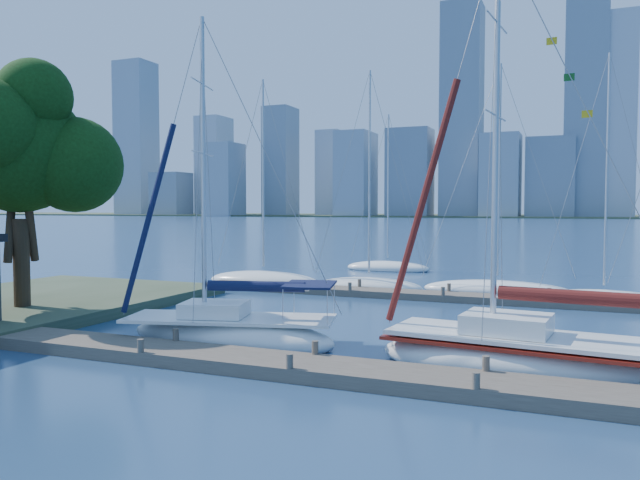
% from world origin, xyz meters
% --- Properties ---
extents(ground, '(700.00, 700.00, 0.00)m').
position_xyz_m(ground, '(0.00, 0.00, 0.00)').
color(ground, navy).
rests_on(ground, ground).
extents(near_dock, '(26.00, 2.00, 0.40)m').
position_xyz_m(near_dock, '(0.00, 0.00, 0.20)').
color(near_dock, '#4B4137').
rests_on(near_dock, ground).
extents(far_dock, '(30.00, 1.80, 0.36)m').
position_xyz_m(far_dock, '(2.00, 16.00, 0.18)').
color(far_dock, '#4B4137').
rests_on(far_dock, ground).
extents(far_shore, '(800.00, 100.00, 1.50)m').
position_xyz_m(far_shore, '(0.00, 320.00, 0.00)').
color(far_shore, '#38472D').
rests_on(far_shore, ground).
extents(tree, '(7.95, 7.27, 10.95)m').
position_xyz_m(tree, '(-15.01, 3.79, 7.46)').
color(tree, '#312116').
rests_on(tree, ground).
extents(sailboat_navy, '(8.32, 4.51, 11.96)m').
position_xyz_m(sailboat_navy, '(-4.08, 2.83, 0.95)').
color(sailboat_navy, white).
rests_on(sailboat_navy, ground).
extents(sailboat_maroon, '(9.02, 3.76, 13.45)m').
position_xyz_m(sailboat_maroon, '(5.91, 2.99, 1.01)').
color(sailboat_maroon, white).
rests_on(sailboat_maroon, ground).
extents(bg_boat_0, '(7.77, 3.71, 13.02)m').
position_xyz_m(bg_boat_0, '(-10.74, 18.15, 0.29)').
color(bg_boat_0, white).
rests_on(bg_boat_0, ground).
extents(bg_boat_1, '(6.64, 3.10, 12.95)m').
position_xyz_m(bg_boat_1, '(-3.86, 18.12, 0.27)').
color(bg_boat_1, white).
rests_on(bg_boat_1, ground).
extents(bg_boat_2, '(8.48, 4.10, 12.95)m').
position_xyz_m(bg_boat_2, '(3.23, 19.09, 0.27)').
color(bg_boat_2, white).
rests_on(bg_boat_2, ground).
extents(bg_boat_3, '(6.67, 4.06, 12.72)m').
position_xyz_m(bg_boat_3, '(8.53, 18.02, 0.25)').
color(bg_boat_3, white).
rests_on(bg_boat_3, ground).
extents(bg_boat_6, '(6.76, 3.39, 12.13)m').
position_xyz_m(bg_boat_6, '(-6.02, 29.42, 0.26)').
color(bg_boat_6, white).
rests_on(bg_boat_6, ground).
extents(skyline, '(504.30, 51.31, 112.70)m').
position_xyz_m(skyline, '(19.42, 290.56, 35.81)').
color(skyline, gray).
rests_on(skyline, ground).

